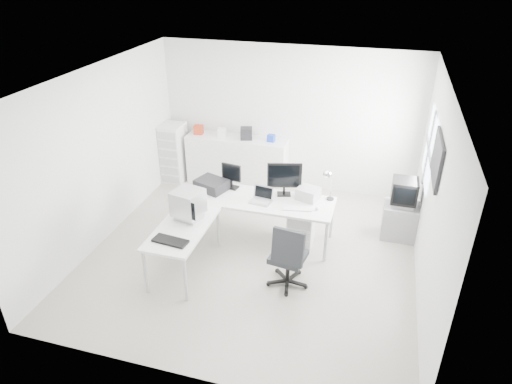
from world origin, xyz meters
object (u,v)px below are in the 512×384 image
(lcd_monitor_small, at_px, (231,176))
(tv_cabinet, at_px, (399,221))
(office_chair, at_px, (288,254))
(drawer_pedestal, at_px, (301,227))
(laptop, at_px, (261,196))
(crt_tv, at_px, (404,193))
(inkjet_printer, at_px, (212,185))
(laser_printer, at_px, (308,194))
(main_desk, at_px, (259,219))
(lcd_monitor_large, at_px, (284,179))
(filing_cabinet, at_px, (174,153))
(crt_monitor, at_px, (188,203))
(side_desk, at_px, (184,248))
(sideboard, at_px, (237,161))

(lcd_monitor_small, bearing_deg, tv_cabinet, 18.62)
(office_chair, bearing_deg, drawer_pedestal, 99.16)
(laptop, height_order, crt_tv, crt_tv)
(inkjet_printer, bearing_deg, drawer_pedestal, 17.91)
(laser_printer, bearing_deg, inkjet_printer, -158.79)
(main_desk, xyz_separation_m, crt_tv, (2.23, 0.69, 0.45))
(lcd_monitor_large, distance_m, filing_cabinet, 2.99)
(main_desk, height_order, lcd_monitor_small, lcd_monitor_small)
(crt_monitor, height_order, crt_tv, crt_monitor)
(side_desk, distance_m, inkjet_printer, 1.29)
(main_desk, bearing_deg, inkjet_printer, 173.29)
(drawer_pedestal, bearing_deg, sideboard, 133.44)
(laser_printer, bearing_deg, side_desk, -123.56)
(drawer_pedestal, distance_m, inkjet_printer, 1.64)
(laptop, height_order, laser_printer, laptop)
(lcd_monitor_small, relative_size, office_chair, 0.41)
(drawer_pedestal, height_order, inkjet_printer, inkjet_printer)
(side_desk, distance_m, laser_printer, 2.13)
(side_desk, relative_size, laser_printer, 4.20)
(lcd_monitor_large, height_order, filing_cabinet, lcd_monitor_large)
(sideboard, bearing_deg, inkjet_printer, -86.20)
(sideboard, bearing_deg, side_desk, -87.77)
(tv_cabinet, height_order, filing_cabinet, filing_cabinet)
(lcd_monitor_large, height_order, tv_cabinet, lcd_monitor_large)
(laser_printer, relative_size, sideboard, 0.16)
(tv_cabinet, xyz_separation_m, crt_tv, (0.00, 0.00, 0.53))
(laptop, height_order, tv_cabinet, laptop)
(drawer_pedestal, relative_size, tv_cabinet, 1.00)
(side_desk, relative_size, crt_tv, 2.80)
(lcd_monitor_small, height_order, sideboard, lcd_monitor_small)
(crt_tv, relative_size, sideboard, 0.25)
(inkjet_printer, height_order, laptop, laptop)
(main_desk, height_order, sideboard, sideboard)
(lcd_monitor_large, bearing_deg, sideboard, 115.69)
(laptop, distance_m, crt_tv, 2.32)
(side_desk, xyz_separation_m, laptop, (0.90, 1.00, 0.50))
(lcd_monitor_small, bearing_deg, inkjet_printer, -143.77)
(lcd_monitor_small, height_order, crt_monitor, crt_monitor)
(main_desk, distance_m, lcd_monitor_large, 0.79)
(laptop, bearing_deg, office_chair, -45.98)
(crt_tv, bearing_deg, sideboard, 160.72)
(inkjet_printer, bearing_deg, laser_printer, 24.05)
(main_desk, distance_m, lcd_monitor_small, 0.84)
(inkjet_printer, relative_size, laptop, 1.33)
(crt_monitor, xyz_separation_m, crt_tv, (3.08, 1.54, -0.18))
(side_desk, height_order, inkjet_printer, inkjet_printer)
(lcd_monitor_small, bearing_deg, laptop, -20.59)
(side_desk, distance_m, crt_monitor, 0.68)
(crt_monitor, distance_m, sideboard, 2.71)
(crt_tv, height_order, filing_cabinet, filing_cabinet)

